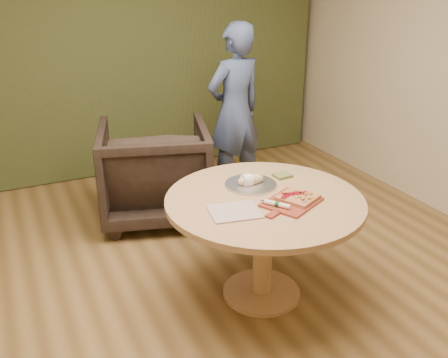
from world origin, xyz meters
TOP-DOWN VIEW (x-y plane):
  - room_shell at (0.00, 0.00)m, footprint 5.04×6.04m
  - curtain at (0.00, 2.90)m, footprint 4.80×0.14m
  - pedestal_table at (0.33, 0.16)m, footprint 1.30×1.30m
  - pizza_paddle at (0.43, 0.02)m, footprint 0.47×0.41m
  - flatbread_pizza at (0.50, 0.03)m, footprint 0.30×0.30m
  - cutlery_roll at (0.32, -0.01)m, footprint 0.13×0.17m
  - newspaper at (0.06, 0.06)m, footprint 0.34×0.30m
  - serving_tray at (0.34, 0.38)m, footprint 0.36×0.36m
  - bread_roll at (0.33, 0.38)m, footprint 0.19×0.09m
  - green_packet at (0.62, 0.42)m, footprint 0.13×0.11m
  - armchair at (0.04, 1.64)m, footprint 1.15×1.11m
  - person_standing at (0.95, 1.85)m, footprint 0.68×0.52m

SIDE VIEW (x-z plane):
  - armchair at x=0.04m, z-range 0.00..0.97m
  - pedestal_table at x=0.33m, z-range 0.23..0.98m
  - newspaper at x=0.06m, z-range 0.75..0.76m
  - serving_tray at x=0.34m, z-range 0.75..0.77m
  - pizza_paddle at x=0.43m, z-range 0.75..0.77m
  - green_packet at x=0.62m, z-range 0.75..0.77m
  - flatbread_pizza at x=0.50m, z-range 0.76..0.80m
  - cutlery_roll at x=0.32m, z-range 0.76..0.80m
  - bread_roll at x=0.33m, z-range 0.75..0.84m
  - person_standing at x=0.95m, z-range 0.00..1.69m
  - room_shell at x=0.00m, z-range -0.02..2.82m
  - curtain at x=0.00m, z-range 0.01..2.79m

